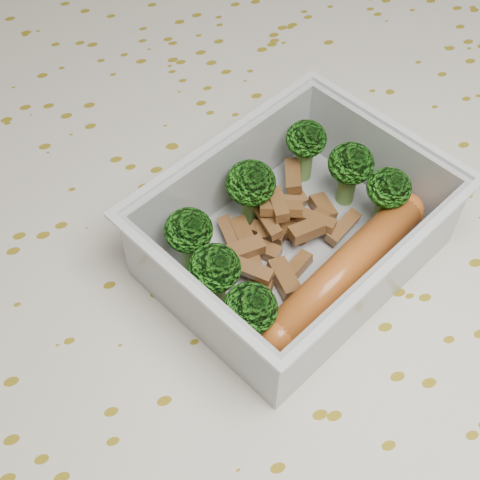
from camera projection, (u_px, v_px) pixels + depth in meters
name	position (u px, v px, depth m)	size (l,w,h in m)	color
dining_table	(233.00, 328.00, 0.55)	(1.40, 0.90, 0.75)	brown
tablecloth	(233.00, 295.00, 0.50)	(1.46, 0.96, 0.19)	beige
lunch_container	(295.00, 238.00, 0.46)	(0.24, 0.22, 0.07)	silver
broccoli_florets	(277.00, 214.00, 0.45)	(0.17, 0.15, 0.05)	#608C3F
meat_pile	(277.00, 233.00, 0.47)	(0.11, 0.11, 0.03)	brown
sausage	(346.00, 269.00, 0.44)	(0.15, 0.09, 0.03)	#B1551E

